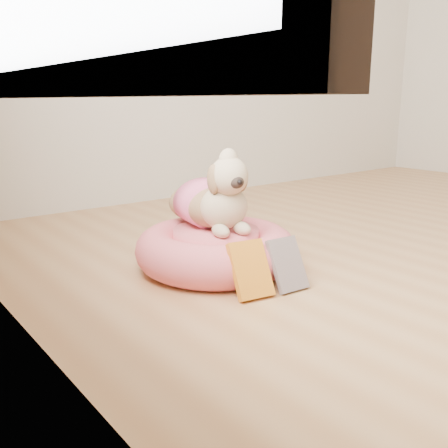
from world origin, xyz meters
TOP-DOWN VIEW (x-y plane):
  - pet_bed at (-1.25, 0.91)m, footprint 0.62×0.62m
  - dog at (-1.24, 0.93)m, footprint 0.37×0.48m
  - book_yellow at (-1.33, 0.61)m, footprint 0.15×0.14m
  - book_white at (-1.18, 0.58)m, footprint 0.13×0.11m

SIDE VIEW (x-z plane):
  - pet_bed at x=-1.25m, z-range 0.00..0.16m
  - book_white at x=-1.18m, z-range 0.00..0.17m
  - book_yellow at x=-1.33m, z-range 0.00..0.18m
  - dog at x=-1.24m, z-range 0.16..0.48m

